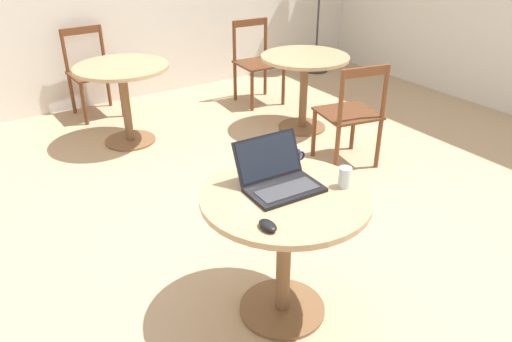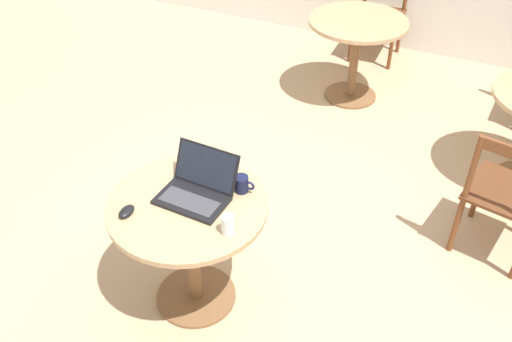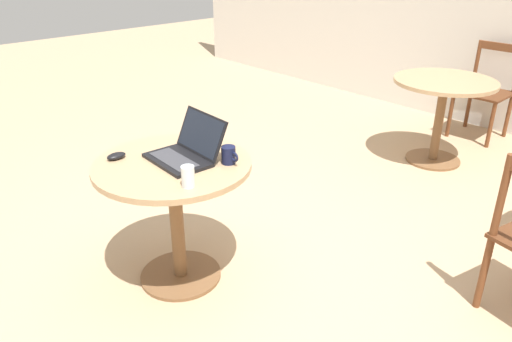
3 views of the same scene
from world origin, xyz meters
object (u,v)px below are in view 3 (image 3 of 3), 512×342
at_px(laptop, 185,151).
at_px(cafe_table_near, 174,191).
at_px(mug, 229,155).
at_px(chair_far_back, 486,91).
at_px(mouse, 116,156).
at_px(drinking_glass, 188,177).
at_px(cafe_table_far, 442,99).

bearing_deg(laptop, cafe_table_near, -101.06).
bearing_deg(mug, chair_far_back, 91.91).
height_order(cafe_table_near, mouse, mouse).
height_order(laptop, mouse, laptop).
distance_m(mug, drinking_glass, 0.31).
bearing_deg(chair_far_back, cafe_table_far, -88.46).
height_order(cafe_table_far, mouse, mouse).
height_order(cafe_table_near, chair_far_back, chair_far_back).
height_order(laptop, drinking_glass, laptop).
bearing_deg(cafe_table_near, laptop, 78.94).
bearing_deg(laptop, drinking_glass, -32.66).
xyz_separation_m(chair_far_back, mouse, (-0.32, -3.53, 0.29)).
relative_size(mug, drinking_glass, 1.09).
xyz_separation_m(cafe_table_near, cafe_table_far, (0.12, 2.49, 0.00)).
height_order(cafe_table_far, laptop, laptop).
bearing_deg(mug, cafe_table_far, 92.04).
bearing_deg(cafe_table_near, drinking_glass, -18.87).
bearing_deg(drinking_glass, cafe_table_far, 93.44).
bearing_deg(laptop, mug, 35.31).
bearing_deg(cafe_table_near, cafe_table_far, 87.28).
distance_m(cafe_table_near, drinking_glass, 0.36).
xyz_separation_m(cafe_table_near, mug, (0.20, 0.20, 0.20)).
bearing_deg(cafe_table_far, mug, -87.96).
distance_m(mouse, drinking_glass, 0.51).
xyz_separation_m(mug, drinking_glass, (0.07, -0.30, 0.01)).
bearing_deg(mouse, mug, 42.25).
xyz_separation_m(cafe_table_near, drinking_glass, (0.27, -0.09, 0.21)).
xyz_separation_m(cafe_table_near, mouse, (-0.23, -0.18, 0.18)).
height_order(chair_far_back, mug, chair_far_back).
distance_m(chair_far_back, mouse, 3.56).
bearing_deg(laptop, chair_far_back, 88.58).
height_order(cafe_table_near, mug, mug).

